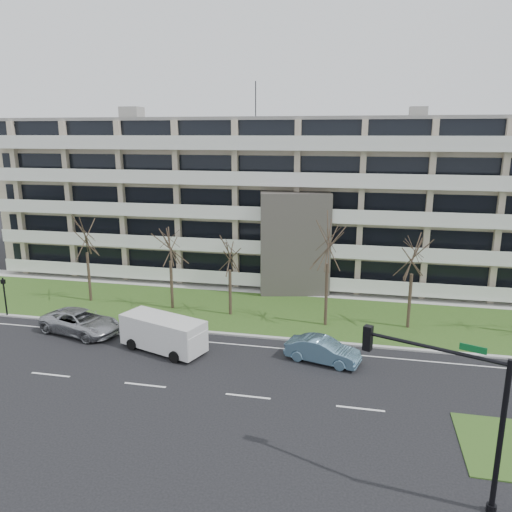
% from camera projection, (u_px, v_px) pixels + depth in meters
% --- Properties ---
extents(ground, '(160.00, 160.00, 0.00)m').
position_uv_depth(ground, '(248.00, 396.00, 27.10)').
color(ground, black).
rests_on(ground, ground).
extents(grass_verge, '(90.00, 10.00, 0.06)m').
position_uv_depth(grass_verge, '(285.00, 313.00, 39.44)').
color(grass_verge, '#2B4F1A').
rests_on(grass_verge, ground).
extents(curb, '(90.00, 0.35, 0.12)m').
position_uv_depth(curb, '(274.00, 338.00, 34.69)').
color(curb, '#B2B2AD').
rests_on(curb, ground).
extents(sidewalk, '(90.00, 2.00, 0.08)m').
position_uv_depth(sidewalk, '(294.00, 292.00, 44.66)').
color(sidewalk, '#B2B2AD').
rests_on(sidewalk, ground).
extents(lane_edge_line, '(90.00, 0.12, 0.01)m').
position_uv_depth(lane_edge_line, '(270.00, 347.00, 33.27)').
color(lane_edge_line, white).
rests_on(lane_edge_line, ground).
extents(apartment_building, '(60.50, 15.10, 18.75)m').
position_uv_depth(apartment_building, '(305.00, 198.00, 49.31)').
color(apartment_building, '#B1A78A').
rests_on(apartment_building, ground).
extents(silver_pickup, '(6.50, 4.18, 1.67)m').
position_uv_depth(silver_pickup, '(81.00, 322.00, 35.50)').
color(silver_pickup, '#A4A6AB').
rests_on(silver_pickup, ground).
extents(blue_sedan, '(4.91, 2.74, 1.53)m').
position_uv_depth(blue_sedan, '(323.00, 350.00, 31.03)').
color(blue_sedan, '#6591B0').
rests_on(blue_sedan, ground).
extents(white_van, '(6.15, 3.91, 2.24)m').
position_uv_depth(white_van, '(164.00, 331.00, 32.56)').
color(white_van, silver).
rests_on(white_van, ground).
extents(traffic_signal, '(5.26, 2.30, 6.48)m').
position_uv_depth(traffic_signal, '(451.00, 398.00, 18.84)').
color(traffic_signal, black).
rests_on(traffic_signal, ground).
extents(pedestrian_signal, '(0.34, 0.29, 3.15)m').
position_uv_depth(pedestrian_signal, '(4.00, 292.00, 38.44)').
color(pedestrian_signal, black).
rests_on(pedestrian_signal, ground).
extents(tree_1, '(3.78, 3.78, 7.56)m').
position_uv_depth(tree_1, '(85.00, 233.00, 41.07)').
color(tree_1, '#382B21').
rests_on(tree_1, ground).
extents(tree_2, '(3.58, 3.58, 7.16)m').
position_uv_depth(tree_2, '(170.00, 242.00, 39.31)').
color(tree_2, '#382B21').
rests_on(tree_2, ground).
extents(tree_3, '(3.27, 3.27, 6.54)m').
position_uv_depth(tree_3, '(230.00, 252.00, 38.02)').
color(tree_3, '#382B21').
rests_on(tree_3, ground).
extents(tree_4, '(4.25, 4.25, 8.51)m').
position_uv_depth(tree_4, '(328.00, 238.00, 35.51)').
color(tree_4, '#382B21').
rests_on(tree_4, ground).
extents(tree_5, '(3.68, 3.68, 7.36)m').
position_uv_depth(tree_5, '(413.00, 252.00, 35.24)').
color(tree_5, '#382B21').
rests_on(tree_5, ground).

